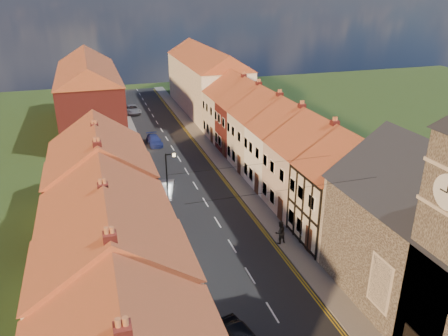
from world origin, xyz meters
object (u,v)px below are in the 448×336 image
Objects in this scene: pedestrian_left at (180,281)px; car_far at (154,140)px; car_distant at (132,109)px; car_mid at (167,189)px; pedestrian_right at (280,232)px; lamppost at (168,182)px; church at (443,229)px.

car_far is at bearing 80.32° from pedestrian_left.
car_distant is at bearing 83.60° from pedestrian_left.
car_far is 30.49m from pedestrian_left.
car_mid is at bearing -97.25° from car_distant.
pedestrian_right reaches higher than pedestrian_left.
pedestrian_right is at bearing -88.17° from car_distant.
car_mid is 15.30m from pedestrian_left.
lamppost is 36.66m from car_distant.
lamppost is (-13.17, 16.68, -2.34)m from church.
car_distant is (-0.99, 16.54, 0.08)m from car_far.
car_far is 2.13× the size of pedestrian_right.
pedestrian_left is at bearing -98.10° from car_far.
lamppost is at bearing 128.30° from church.
pedestrian_right is (6.66, -43.37, 0.41)m from car_distant.
church is at bearing -27.46° from pedestrian_left.
car_far is (-11.33, 36.67, -5.28)m from church.
pedestrian_left is (-2.14, -46.87, 0.24)m from car_distant.
car_far is 2.59× the size of pedestrian_left.
car_far is 27.43m from pedestrian_right.
car_far is at bearing 84.73° from lamppost.
lamppost is at bearing -98.23° from car_distant.
car_distant is (0.85, 36.53, -2.87)m from lamppost.
lamppost reaches higher than pedestrian_left.
lamppost is 10.74m from pedestrian_left.
pedestrian_right is (8.80, 3.50, 0.17)m from pedestrian_left.
car_far is 0.85× the size of car_distant.
pedestrian_left is at bearing 156.32° from church.
car_mid is 1.93× the size of pedestrian_right.
lamppost is at bearing -97.47° from car_far.
lamppost is 1.24× the size of car_distant.
car_distant is 3.06× the size of pedestrian_left.
church reaches higher than pedestrian_left.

